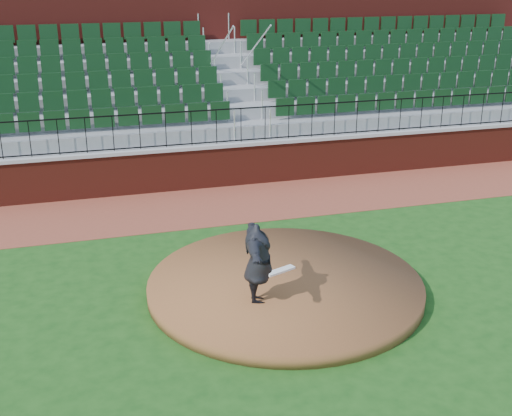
{
  "coord_description": "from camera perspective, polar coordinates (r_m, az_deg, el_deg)",
  "views": [
    {
      "loc": [
        -3.63,
        -11.26,
        6.26
      ],
      "look_at": [
        0.0,
        1.5,
        1.3
      ],
      "focal_mm": 46.06,
      "sensor_mm": 36.0,
      "label": 1
    }
  ],
  "objects": [
    {
      "name": "warning_track",
      "position": [
        18.16,
        -3.37,
        0.33
      ],
      "size": [
        34.0,
        3.2,
        0.01
      ],
      "primitive_type": "cube",
      "color": "brown",
      "rests_on": "ground"
    },
    {
      "name": "pitching_rubber",
      "position": [
        13.69,
        2.13,
        -5.46
      ],
      "size": [
        0.69,
        0.4,
        0.05
      ],
      "primitive_type": "cube",
      "rotation": [
        0.0,
        0.0,
        0.37
      ],
      "color": "white",
      "rests_on": "pitchers_mound"
    },
    {
      "name": "wall_railing",
      "position": [
        19.14,
        -4.54,
        6.97
      ],
      "size": [
        34.0,
        0.05,
        1.0
      ],
      "primitive_type": null,
      "color": "black",
      "rests_on": "wall_cap"
    },
    {
      "name": "ground",
      "position": [
        13.38,
        1.77,
        -7.4
      ],
      "size": [
        90.0,
        90.0,
        0.0
      ],
      "primitive_type": "plane",
      "color": "#1A4A15",
      "rests_on": "ground"
    },
    {
      "name": "seating_stands",
      "position": [
        21.66,
        -6.05,
        9.86
      ],
      "size": [
        34.0,
        5.1,
        4.6
      ],
      "primitive_type": null,
      "color": "gray",
      "rests_on": "ground"
    },
    {
      "name": "field_wall",
      "position": [
        19.46,
        -4.44,
        3.53
      ],
      "size": [
        34.0,
        0.35,
        1.2
      ],
      "primitive_type": "cube",
      "color": "maroon",
      "rests_on": "ground"
    },
    {
      "name": "pitchers_mound",
      "position": [
        13.41,
        2.53,
        -6.74
      ],
      "size": [
        5.55,
        5.55,
        0.25
      ],
      "primitive_type": "cylinder",
      "color": "brown",
      "rests_on": "ground"
    },
    {
      "name": "wall_cap",
      "position": [
        19.28,
        -4.49,
        5.38
      ],
      "size": [
        34.0,
        0.45,
        0.1
      ],
      "primitive_type": "cube",
      "color": "#B7B7B7",
      "rests_on": "field_wall"
    },
    {
      "name": "pitcher",
      "position": [
        12.21,
        0.18,
        -4.82
      ],
      "size": [
        0.93,
        2.01,
        1.58
      ],
      "primitive_type": "imported",
      "rotation": [
        0.0,
        0.0,
        1.35
      ],
      "color": "black",
      "rests_on": "pitchers_mound"
    },
    {
      "name": "concourse_wall",
      "position": [
        24.31,
        -7.28,
        12.05
      ],
      "size": [
        34.0,
        0.5,
        5.5
      ],
      "primitive_type": "cube",
      "color": "maroon",
      "rests_on": "ground"
    }
  ]
}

